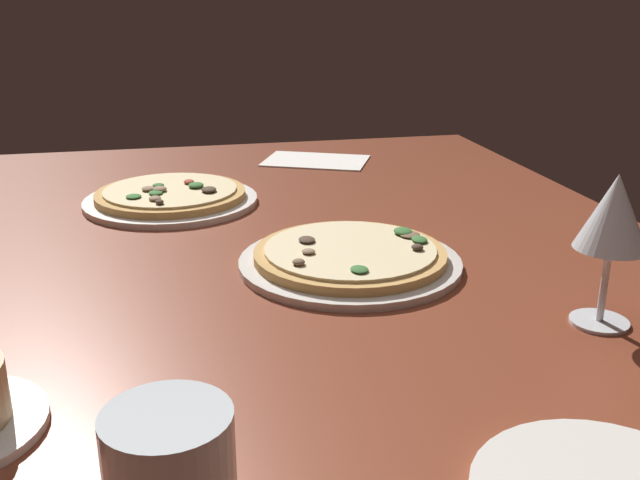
% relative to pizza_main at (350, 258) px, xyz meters
% --- Properties ---
extents(dining_table, '(1.50, 1.10, 0.04)m').
position_rel_pizza_main_xyz_m(dining_table, '(0.05, 0.07, -0.03)').
color(dining_table, brown).
rests_on(dining_table, ground).
extents(pizza_main, '(0.29, 0.29, 0.03)m').
position_rel_pizza_main_xyz_m(pizza_main, '(0.00, 0.00, 0.00)').
color(pizza_main, silver).
rests_on(pizza_main, dining_table).
extents(pizza_side, '(0.29, 0.29, 0.03)m').
position_rel_pizza_main_xyz_m(pizza_side, '(0.34, 0.22, 0.00)').
color(pizza_side, white).
rests_on(pizza_side, dining_table).
extents(wine_glass_far, '(0.08, 0.08, 0.17)m').
position_rel_pizza_main_xyz_m(wine_glass_far, '(-0.22, -0.22, 0.11)').
color(wine_glass_far, silver).
rests_on(wine_glass_far, dining_table).
extents(paper_menu, '(0.21, 0.25, 0.00)m').
position_rel_pizza_main_xyz_m(paper_menu, '(0.59, -0.08, -0.01)').
color(paper_menu, white).
rests_on(paper_menu, dining_table).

